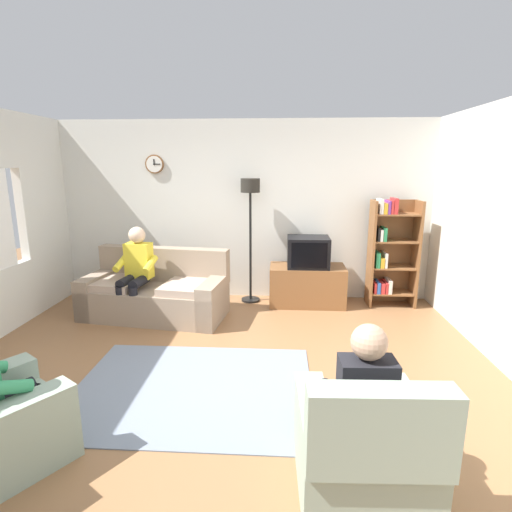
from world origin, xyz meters
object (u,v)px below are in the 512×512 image
object	(u,v)px
couch	(156,294)
tv	(308,252)
tv_stand	(307,285)
person_on_couch	(136,268)
bookshelf	(389,251)
armchair_near_bookshelf	(362,448)
floor_lamp	(250,206)
person_in_right_armchair	(362,395)

from	to	relation	value
couch	tv	distance (m)	2.23
couch	tv_stand	size ratio (longest dim) A/B	1.82
tv_stand	person_on_couch	distance (m)	2.46
bookshelf	armchair_near_bookshelf	world-z (taller)	bookshelf
couch	floor_lamp	distance (m)	1.83
floor_lamp	armchair_near_bookshelf	size ratio (longest dim) A/B	2.04
couch	person_on_couch	world-z (taller)	person_on_couch
tv	person_in_right_armchair	xyz separation A→B (m)	(0.12, -3.39, -0.20)
tv	bookshelf	bearing A→B (deg)	4.65
tv_stand	person_on_couch	size ratio (longest dim) A/B	0.89
person_in_right_armchair	bookshelf	bearing A→B (deg)	73.06
couch	tv_stand	distance (m)	2.19
person_on_couch	person_in_right_armchair	xyz separation A→B (m)	(2.45, -2.72, -0.09)
tv_stand	armchair_near_bookshelf	distance (m)	3.51
person_on_couch	bookshelf	bearing A→B (deg)	12.37
bookshelf	person_in_right_armchair	xyz separation A→B (m)	(-1.06, -3.49, -0.21)
tv	person_on_couch	size ratio (longest dim) A/B	0.48
couch	tv	bearing A→B (deg)	15.01
tv	person_in_right_armchair	world-z (taller)	person_in_right_armchair
armchair_near_bookshelf	person_in_right_armchair	xyz separation A→B (m)	(-0.00, 0.09, 0.32)
tv_stand	armchair_near_bookshelf	bearing A→B (deg)	-87.92
person_on_couch	floor_lamp	bearing A→B (deg)	28.39
tv	floor_lamp	bearing A→B (deg)	171.73
floor_lamp	tv	bearing A→B (deg)	-8.27
couch	armchair_near_bookshelf	size ratio (longest dim) A/B	2.20
tv_stand	floor_lamp	xyz separation A→B (m)	(-0.85, 0.10, 1.16)
tv_stand	person_in_right_armchair	xyz separation A→B (m)	(0.12, -3.41, 0.31)
tv_stand	tv	distance (m)	0.51
tv_stand	bookshelf	distance (m)	1.30
armchair_near_bookshelf	person_in_right_armchair	bearing A→B (deg)	92.08
floor_lamp	bookshelf	bearing A→B (deg)	-0.76
couch	floor_lamp	xyz separation A→B (m)	(1.26, 0.69, 1.14)
tv_stand	armchair_near_bookshelf	world-z (taller)	armchair_near_bookshelf
couch	person_on_couch	size ratio (longest dim) A/B	1.61
person_in_right_armchair	tv	bearing A→B (deg)	92.09
bookshelf	floor_lamp	xyz separation A→B (m)	(-2.04, 0.03, 0.64)
couch	person_in_right_armchair	xyz separation A→B (m)	(2.23, -2.83, 0.29)
tv_stand	person_on_couch	world-z (taller)	person_on_couch
couch	tv_stand	bearing A→B (deg)	15.62
tv	person_on_couch	bearing A→B (deg)	-163.84
couch	tv	size ratio (longest dim) A/B	3.34
tv	floor_lamp	world-z (taller)	floor_lamp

